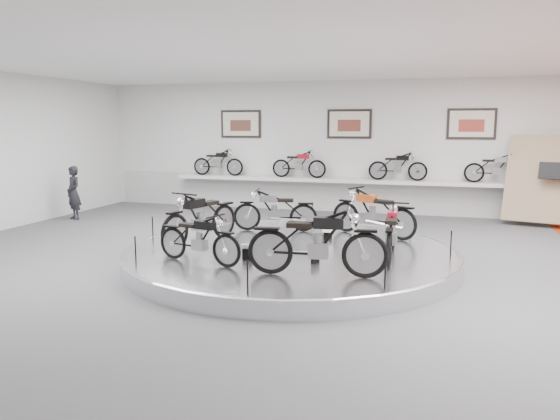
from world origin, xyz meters
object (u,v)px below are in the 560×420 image
(shelf, at_px, (347,181))
(bike_f, at_px, (392,232))
(bike_e, at_px, (317,242))
(visitor, at_px, (74,193))
(display_platform, at_px, (291,256))
(bike_c, at_px, (201,217))
(bike_d, at_px, (199,238))
(bike_b, at_px, (275,210))
(bike_a, at_px, (373,212))

(shelf, bearing_deg, bike_f, -73.89)
(bike_e, relative_size, visitor, 1.24)
(display_platform, bearing_deg, visitor, 156.67)
(display_platform, height_order, shelf, shelf)
(bike_c, height_order, bike_f, bike_c)
(bike_d, relative_size, visitor, 0.98)
(shelf, height_order, bike_b, bike_b)
(bike_a, bearing_deg, bike_e, 107.23)
(bike_e, bearing_deg, visitor, 142.20)
(bike_c, bearing_deg, bike_a, 135.82)
(display_platform, distance_m, bike_f, 2.04)
(shelf, distance_m, bike_e, 8.21)
(bike_a, xyz_separation_m, bike_b, (-2.18, -0.05, -0.04))
(bike_d, bearing_deg, bike_e, 8.27)
(display_platform, relative_size, bike_d, 4.31)
(bike_c, bearing_deg, bike_e, 75.87)
(bike_f, relative_size, visitor, 1.09)
(shelf, distance_m, visitor, 7.97)
(bike_c, xyz_separation_m, bike_d, (0.62, -1.43, -0.10))
(bike_d, height_order, visitor, visitor)
(bike_d, bearing_deg, bike_b, 97.03)
(bike_d, bearing_deg, bike_a, 65.47)
(bike_c, bearing_deg, visitor, -103.87)
(bike_a, bearing_deg, display_platform, 75.79)
(bike_a, height_order, bike_e, bike_e)
(shelf, xyz_separation_m, bike_d, (-1.23, -7.92, -0.26))
(visitor, bearing_deg, bike_c, -0.42)
(bike_d, xyz_separation_m, bike_e, (2.14, -0.24, 0.12))
(bike_e, bearing_deg, bike_a, 75.46)
(display_platform, xyz_separation_m, shelf, (0.00, 6.40, 0.85))
(shelf, height_order, bike_a, bike_a)
(bike_a, distance_m, bike_d, 4.12)
(display_platform, relative_size, bike_e, 3.40)
(display_platform, relative_size, bike_f, 3.87)
(bike_d, bearing_deg, bike_f, 36.26)
(bike_e, xyz_separation_m, bike_f, (1.02, 1.49, -0.07))
(bike_a, distance_m, bike_f, 2.02)
(shelf, bearing_deg, visitor, -155.80)
(bike_e, distance_m, visitor, 9.52)
(bike_d, height_order, bike_f, bike_f)
(bike_b, bearing_deg, bike_a, 170.63)
(display_platform, bearing_deg, shelf, 90.00)
(visitor, bearing_deg, bike_a, 20.83)
(bike_d, xyz_separation_m, bike_f, (3.16, 1.26, 0.05))
(bike_a, height_order, visitor, visitor)
(bike_c, height_order, bike_e, bike_e)
(bike_f, bearing_deg, display_platform, 80.34)
(bike_b, height_order, bike_c, bike_c)
(bike_d, bearing_deg, display_platform, 65.47)
(bike_c, relative_size, bike_f, 1.11)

